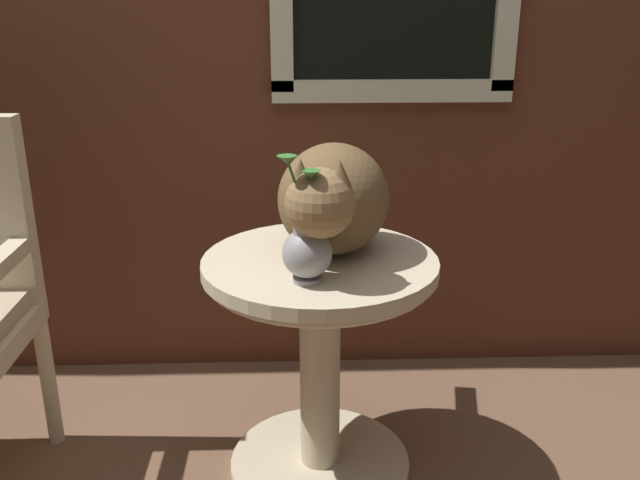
# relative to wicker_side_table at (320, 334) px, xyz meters

# --- Properties ---
(wicker_side_table) EXTENTS (0.60, 0.60, 0.64)m
(wicker_side_table) POSITION_rel_wicker_side_table_xyz_m (0.00, 0.00, 0.00)
(wicker_side_table) COLOR beige
(wicker_side_table) RESTS_ON ground_plane
(cat) EXTENTS (0.34, 0.66, 0.29)m
(cat) POSITION_rel_wicker_side_table_xyz_m (0.03, 0.03, 0.36)
(cat) COLOR brown
(cat) RESTS_ON wicker_side_table
(pewter_vase_with_ivy) EXTENTS (0.12, 0.13, 0.31)m
(pewter_vase_with_ivy) POSITION_rel_wicker_side_table_xyz_m (-0.04, -0.15, 0.30)
(pewter_vase_with_ivy) COLOR #99999E
(pewter_vase_with_ivy) RESTS_ON wicker_side_table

